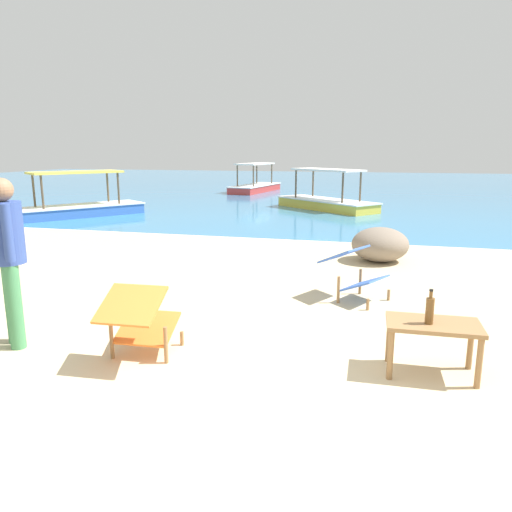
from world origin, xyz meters
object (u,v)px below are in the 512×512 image
object	(u,v)px
deck_chair_near	(140,318)
person_standing	(7,250)
low_bench_table	(433,331)
boat_blue	(79,207)
bottle	(430,310)
deck_chair_far	(354,270)
boat_yellow	(326,201)
boat_red	(255,186)

from	to	relation	value
deck_chair_near	person_standing	xyz separation A→B (m)	(-1.32, -0.02, 0.56)
low_bench_table	boat_blue	world-z (taller)	boat_blue
bottle	boat_blue	bearing A→B (deg)	137.22
low_bench_table	deck_chair_far	xyz separation A→B (m)	(-0.77, 1.98, 0.00)
person_standing	boat_yellow	xyz separation A→B (m)	(1.65, 12.05, -0.70)
deck_chair_near	person_standing	world-z (taller)	person_standing
deck_chair_near	boat_yellow	xyz separation A→B (m)	(0.32, 12.03, -0.13)
low_bench_table	deck_chair_near	world-z (taller)	deck_chair_near
bottle	deck_chair_far	distance (m)	2.16
deck_chair_near	bottle	bearing A→B (deg)	-86.75
deck_chair_far	person_standing	distance (m)	3.91
low_bench_table	bottle	world-z (taller)	bottle
deck_chair_far	boat_blue	distance (m)	10.32
boat_blue	deck_chair_near	bearing A→B (deg)	72.72
bottle	deck_chair_near	distance (m)	2.51
low_bench_table	deck_chair_near	xyz separation A→B (m)	(-2.52, -0.33, 0.00)
deck_chair_far	boat_red	bearing A→B (deg)	136.86
deck_chair_near	low_bench_table	bearing A→B (deg)	-85.98
deck_chair_far	person_standing	world-z (taller)	person_standing
deck_chair_near	boat_blue	bearing A→B (deg)	33.55
bottle	deck_chair_near	xyz separation A→B (m)	(-2.48, -0.29, -0.19)
deck_chair_far	bottle	bearing A→B (deg)	-42.40
boat_yellow	bottle	bearing A→B (deg)	140.26
boat_blue	deck_chair_far	bearing A→B (deg)	88.46
person_standing	boat_yellow	size ratio (longest dim) A/B	0.46
bottle	boat_red	distance (m)	18.66
low_bench_table	person_standing	distance (m)	3.91
person_standing	boat_blue	size ratio (longest dim) A/B	0.44
boat_blue	boat_yellow	xyz separation A→B (m)	(6.77, 3.47, 0.00)
low_bench_table	deck_chair_far	size ratio (longest dim) A/B	0.83
low_bench_table	boat_red	world-z (taller)	boat_red
deck_chair_near	boat_yellow	size ratio (longest dim) A/B	0.22
boat_red	bottle	bearing A→B (deg)	27.91
boat_blue	boat_yellow	bearing A→B (deg)	152.87
bottle	deck_chair_far	xyz separation A→B (m)	(-0.72, 2.02, -0.19)
person_standing	boat_yellow	world-z (taller)	person_standing
low_bench_table	deck_chair_far	bearing A→B (deg)	109.83
boat_red	person_standing	bearing A→B (deg)	16.11
low_bench_table	person_standing	bearing A→B (deg)	-176.15
deck_chair_far	boat_blue	world-z (taller)	boat_blue
deck_chair_near	boat_blue	xyz separation A→B (m)	(-6.45, 8.56, -0.13)
deck_chair_near	boat_yellow	distance (m)	12.04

